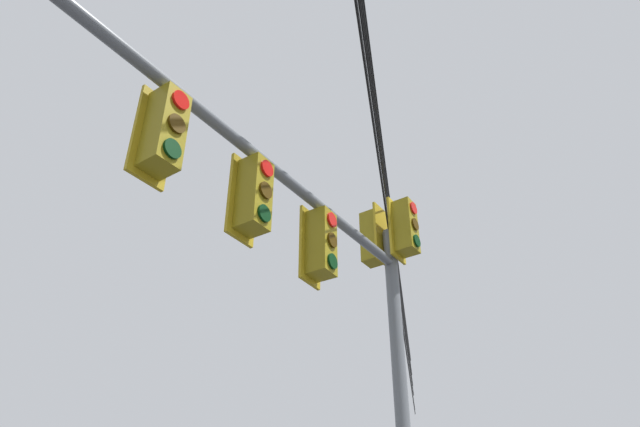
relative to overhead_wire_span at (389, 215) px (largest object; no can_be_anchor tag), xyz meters
name	(u,v)px	position (x,y,z in m)	size (l,w,h in m)	color
signal_mast_assembly	(337,271)	(1.34, 2.06, -2.28)	(4.59, 4.97, 6.74)	slate
overhead_wire_span	(389,215)	(0.00, 0.00, 0.00)	(6.51, 20.32, 1.96)	black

